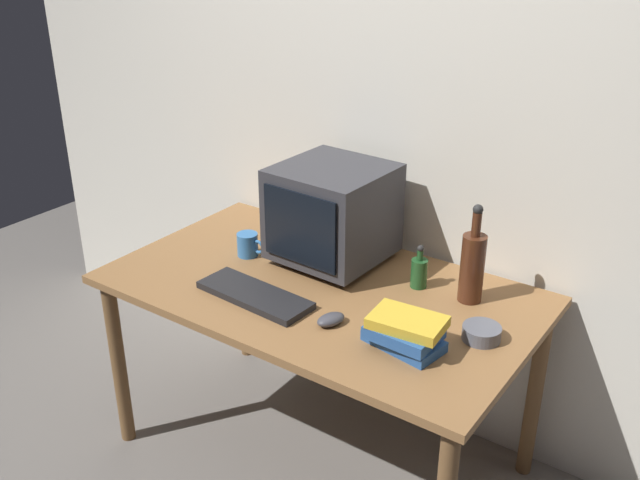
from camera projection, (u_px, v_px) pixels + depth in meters
ground_plane at (320, 453)px, 2.85m from camera, size 6.00×6.00×0.00m
back_wall at (396, 117)px, 2.68m from camera, size 4.00×0.08×2.50m
desk at (320, 307)px, 2.56m from camera, size 1.51×0.86×0.75m
crt_monitor at (333, 213)px, 2.63m from camera, size 0.39×0.40×0.37m
keyboard at (255, 295)px, 2.45m from camera, size 0.43×0.18×0.02m
computer_mouse at (331, 319)px, 2.29m from camera, size 0.09×0.11×0.04m
bottle_tall at (472, 265)px, 2.38m from camera, size 0.08×0.08×0.35m
bottle_short at (419, 272)px, 2.50m from camera, size 0.06×0.06×0.16m
book_stack at (405, 332)px, 2.16m from camera, size 0.25×0.17×0.11m
mug at (248, 245)px, 2.73m from camera, size 0.12×0.08×0.09m
cd_spindle at (482, 333)px, 2.21m from camera, size 0.12×0.12×0.04m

